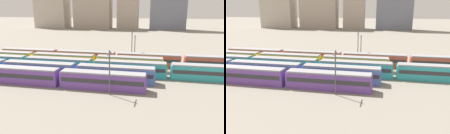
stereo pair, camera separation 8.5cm
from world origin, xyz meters
The scene contains 12 objects.
ground_plane centered at (0.00, 10.40, 0.00)m, with size 600.00×600.00×0.00m, color gray.
train_track_0 centered at (10.36, 0.00, 1.90)m, with size 55.80×3.06×3.75m.
train_track_1 centered at (12.06, 5.20, 1.90)m, with size 55.80×3.06×3.75m.
train_track_2 centered at (33.57, 10.40, 1.90)m, with size 93.60×3.06×3.75m.
train_track_3 centered at (13.88, 15.60, 1.90)m, with size 55.80×3.06×3.75m.
train_track_4 centered at (47.13, 20.80, 1.90)m, with size 112.50×3.06×3.75m.
catenary_pole_0 centered at (31.32, -2.80, 4.96)m, with size 0.24×3.20×8.86m.
catenary_pole_1 centered at (32.46, 23.97, 5.41)m, with size 0.24×3.20×9.74m.
catenary_pole_3 centered at (33.39, 23.74, 4.82)m, with size 0.24×3.20×8.59m.
distant_building_0 centered at (-46.88, 134.45, 19.47)m, with size 26.24×15.40×38.93m, color #B2A899.
distant_building_2 centered at (16.48, 134.45, 11.43)m, with size 15.88×12.56×22.86m, color #A89989.
distant_building_3 centered at (46.70, 134.45, 21.77)m, with size 26.31×12.08×43.54m, color slate.
Camera 1 is at (39.96, -42.58, 16.60)m, focal length 35.69 mm.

